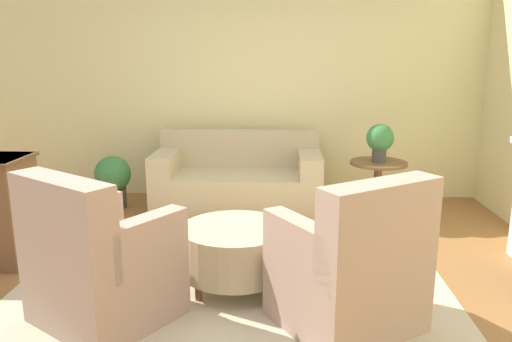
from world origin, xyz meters
TOP-DOWN VIEW (x-y plane):
  - ground_plane at (0.00, 0.00)m, footprint 16.00×16.00m
  - wall_back at (0.00, 2.52)m, footprint 8.92×0.12m
  - rug at (0.00, 0.00)m, footprint 3.22×2.14m
  - couch at (-0.12, 1.92)m, footprint 1.82×0.87m
  - armchair_left at (-0.80, -0.59)m, footprint 1.06×1.05m
  - armchair_right at (0.80, -0.59)m, footprint 1.06×1.05m
  - ottoman_table at (0.03, -0.05)m, footprint 0.81×0.81m
  - side_table at (1.37, 1.63)m, footprint 0.59×0.59m
  - potted_plant_on_side_table at (1.37, 1.63)m, footprint 0.28×0.28m
  - potted_plant_floor at (-1.52, 1.85)m, footprint 0.40×0.40m

SIDE VIEW (x-z plane):
  - ground_plane at x=0.00m, z-range 0.00..0.00m
  - rug at x=0.00m, z-range 0.00..0.01m
  - ottoman_table at x=0.03m, z-range 0.07..0.53m
  - couch at x=-0.12m, z-range -0.11..0.73m
  - potted_plant_floor at x=-1.52m, z-range 0.04..0.63m
  - armchair_left at x=-0.80m, z-range -0.11..0.89m
  - armchair_right at x=0.80m, z-range -0.11..0.89m
  - side_table at x=1.37m, z-range 0.12..0.73m
  - potted_plant_on_side_table at x=1.37m, z-range 0.64..1.04m
  - wall_back at x=0.00m, z-range 0.00..2.80m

